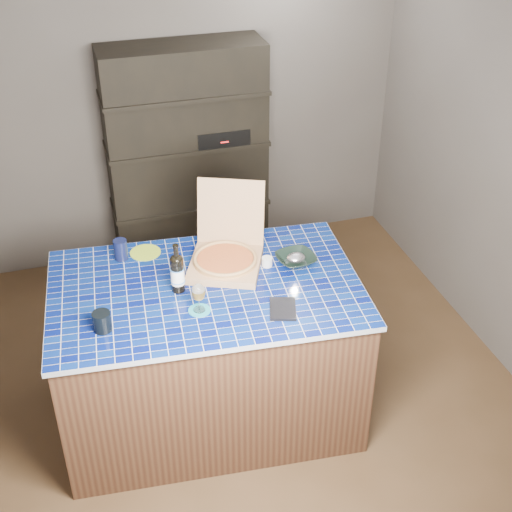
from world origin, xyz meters
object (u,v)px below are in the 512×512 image
object	(u,v)px
dvd_case	(283,309)
bowl	(296,259)
pizza_box	(226,256)
wine_glass	(199,293)
kitchen_island	(208,351)
mead_bottle	(177,273)

from	to	relation	value
dvd_case	bowl	distance (m)	0.46
pizza_box	dvd_case	size ratio (longest dim) A/B	3.10
wine_glass	bowl	distance (m)	0.71
pizza_box	wine_glass	world-z (taller)	pizza_box
wine_glass	bowl	world-z (taller)	wine_glass
kitchen_island	pizza_box	xyz separation A→B (m)	(0.17, 0.17, 0.54)
kitchen_island	dvd_case	size ratio (longest dim) A/B	9.35
mead_bottle	dvd_case	world-z (taller)	mead_bottle
kitchen_island	wine_glass	world-z (taller)	wine_glass
kitchen_island	mead_bottle	distance (m)	0.61
dvd_case	pizza_box	bearing A→B (deg)	126.83
pizza_box	kitchen_island	bearing A→B (deg)	-110.41
bowl	wine_glass	bearing A→B (deg)	-156.10
wine_glass	dvd_case	world-z (taller)	wine_glass
pizza_box	dvd_case	xyz separation A→B (m)	(0.18, -0.50, -0.05)
pizza_box	dvd_case	world-z (taller)	pizza_box
wine_glass	bowl	xyz separation A→B (m)	(0.65, 0.29, -0.09)
mead_bottle	bowl	world-z (taller)	mead_bottle
mead_bottle	wine_glass	size ratio (longest dim) A/B	1.79
kitchen_island	dvd_case	distance (m)	0.68
wine_glass	pizza_box	bearing A→B (deg)	57.26
pizza_box	bowl	world-z (taller)	pizza_box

